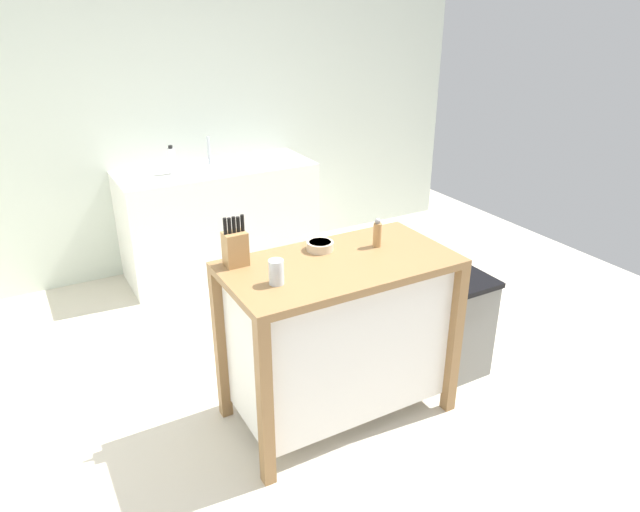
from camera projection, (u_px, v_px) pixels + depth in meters
ground_plane at (325, 416)px, 3.20m from camera, size 6.31×6.31×0.00m
wall_back at (174, 109)px, 4.61m from camera, size 5.31×0.10×2.60m
kitchen_island at (339, 332)px, 3.04m from camera, size 1.17×0.63×0.92m
knife_block at (235, 247)px, 2.79m from camera, size 0.11×0.09×0.25m
bowl_stoneware_deep at (320, 246)px, 2.99m from camera, size 0.14×0.14×0.05m
drinking_cup at (276, 272)px, 2.62m from camera, size 0.07×0.07×0.12m
pepper_grinder at (377, 233)px, 3.01m from camera, size 0.04×0.04×0.16m
trash_bin at (460, 327)px, 3.45m from camera, size 0.36×0.28×0.63m
sink_counter at (220, 219)px, 4.76m from camera, size 1.55×0.60×0.88m
sink_faucet at (209, 150)px, 4.65m from camera, size 0.02×0.02×0.22m
bottle_dish_soap at (172, 161)px, 4.38m from camera, size 0.05×0.05×0.22m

